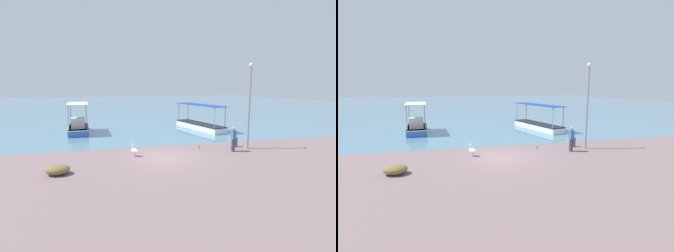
% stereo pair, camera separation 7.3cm
% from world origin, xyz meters
% --- Properties ---
extents(ground, '(120.00, 120.00, 0.00)m').
position_xyz_m(ground, '(0.00, 0.00, 0.00)').
color(ground, '#796162').
extents(harbor_water, '(110.00, 90.00, 0.00)m').
position_xyz_m(harbor_water, '(0.00, 48.00, 0.00)').
color(harbor_water, slate).
rests_on(harbor_water, ground).
extents(fishing_boat_far_right, '(2.12, 4.88, 2.81)m').
position_xyz_m(fishing_boat_far_right, '(-5.86, 10.07, 0.61)').
color(fishing_boat_far_right, blue).
rests_on(fishing_boat_far_right, harbor_water).
extents(fishing_boat_center, '(3.12, 7.13, 2.53)m').
position_xyz_m(fishing_boat_center, '(6.00, 9.52, 0.50)').
color(fishing_boat_center, white).
rests_on(fishing_boat_center, harbor_water).
extents(pelican, '(0.56, 0.71, 0.80)m').
position_xyz_m(pelican, '(-1.77, 0.66, 0.38)').
color(pelican, '#E0997A').
rests_on(pelican, ground).
extents(lamp_post, '(0.28, 0.28, 5.97)m').
position_xyz_m(lamp_post, '(6.31, 0.82, 3.35)').
color(lamp_post, gray).
rests_on(lamp_post, ground).
extents(mooring_bollard, '(0.31, 0.31, 0.75)m').
position_xyz_m(mooring_bollard, '(5.72, 1.48, 0.40)').
color(mooring_bollard, '#47474C').
rests_on(mooring_bollard, ground).
extents(fisherman_standing, '(0.24, 0.41, 1.69)m').
position_xyz_m(fisherman_standing, '(4.90, 0.29, 0.91)').
color(fisherman_standing, '#3C2C45').
rests_on(fisherman_standing, ground).
extents(net_pile, '(1.18, 1.01, 0.50)m').
position_xyz_m(net_pile, '(-5.95, -1.80, 0.25)').
color(net_pile, brown).
rests_on(net_pile, ground).
extents(glass_bottle, '(0.07, 0.07, 0.27)m').
position_xyz_m(glass_bottle, '(2.94, 1.60, 0.11)').
color(glass_bottle, '#3F7F4C').
rests_on(glass_bottle, ground).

